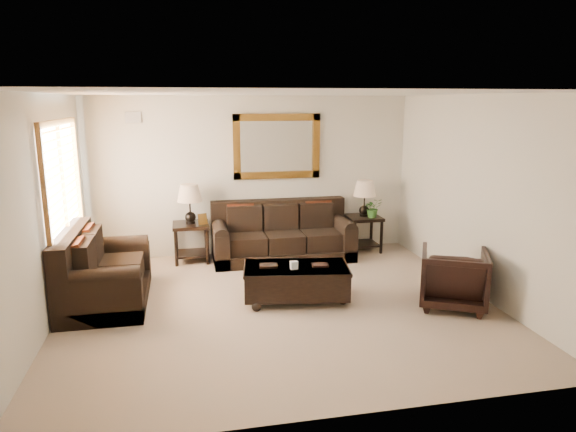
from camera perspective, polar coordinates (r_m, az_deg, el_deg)
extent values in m
cube|color=#88715E|center=(6.82, -1.01, -9.84)|extent=(5.50, 5.00, 0.01)
cube|color=white|center=(6.30, -1.11, 13.48)|extent=(5.50, 5.00, 0.01)
cube|color=beige|center=(8.86, -4.03, 4.46)|extent=(5.50, 0.01, 2.70)
cube|color=beige|center=(4.07, 5.45, -5.43)|extent=(5.50, 0.01, 2.70)
cube|color=beige|center=(6.52, -25.55, 0.27)|extent=(0.01, 5.00, 2.70)
cube|color=beige|center=(7.43, 20.30, 2.11)|extent=(0.01, 5.00, 2.70)
cube|color=white|center=(7.35, -23.96, 3.28)|extent=(0.01, 1.80, 1.50)
cube|color=brown|center=(7.27, -24.25, 9.44)|extent=(0.06, 1.96, 0.08)
cube|color=brown|center=(7.49, -23.16, -2.67)|extent=(0.06, 1.96, 0.08)
cube|color=brown|center=(6.43, -25.37, 1.95)|extent=(0.06, 0.08, 1.50)
cube|color=brown|center=(8.25, -22.39, 4.33)|extent=(0.06, 0.08, 1.50)
cube|color=brown|center=(7.34, -23.70, 3.29)|extent=(0.05, 0.05, 1.50)
cube|color=#523210|center=(8.84, -1.23, 7.73)|extent=(1.50, 0.06, 1.10)
cube|color=white|center=(8.85, -1.25, 7.74)|extent=(1.26, 0.01, 0.86)
cube|color=#999999|center=(8.71, -16.82, 10.43)|extent=(0.25, 0.02, 0.18)
cube|color=black|center=(8.70, -0.60, -4.14)|extent=(2.32, 1.00, 0.19)
cube|color=black|center=(8.91, -1.08, 0.37)|extent=(2.32, 0.23, 0.48)
cube|color=black|center=(8.52, -4.68, -2.88)|extent=(0.60, 0.82, 0.29)
cube|color=black|center=(8.61, -0.57, -2.67)|extent=(0.60, 0.82, 0.29)
cube|color=black|center=(8.75, 3.42, -2.45)|extent=(0.60, 0.82, 0.29)
cube|color=black|center=(8.51, -7.54, -3.33)|extent=(0.23, 1.00, 0.56)
cylinder|color=black|center=(8.44, -7.59, -1.50)|extent=(0.23, 0.98, 0.23)
cube|color=black|center=(8.90, 6.03, -2.59)|extent=(0.23, 1.00, 0.56)
cylinder|color=black|center=(8.83, 6.08, -0.83)|extent=(0.23, 0.98, 0.23)
cube|color=#5D1F0C|center=(8.62, -5.26, -0.13)|extent=(0.44, 0.20, 0.46)
cube|color=#5D1F0C|center=(8.87, 3.45, 0.26)|extent=(0.44, 0.20, 0.46)
cube|color=black|center=(7.30, -19.42, -8.21)|extent=(1.03, 1.74, 0.20)
cube|color=black|center=(7.18, -22.94, -3.51)|extent=(0.24, 1.74, 0.49)
cube|color=black|center=(6.92, -19.73, -7.23)|extent=(0.85, 0.61, 0.29)
cube|color=black|center=(7.51, -19.08, -5.62)|extent=(0.85, 0.61, 0.29)
cube|color=black|center=(6.54, -20.40, -8.96)|extent=(1.03, 0.24, 0.58)
cylinder|color=black|center=(6.44, -20.59, -6.57)|extent=(1.01, 0.24, 0.24)
cube|color=black|center=(7.94, -18.82, -5.02)|extent=(1.03, 0.24, 0.58)
cylinder|color=black|center=(7.86, -18.97, -3.02)|extent=(1.01, 0.24, 0.24)
cube|color=#5D1F0C|center=(6.79, -21.85, -4.35)|extent=(0.20, 0.46, 0.47)
cube|color=#5D1F0C|center=(7.49, -20.89, -2.73)|extent=(0.20, 0.46, 0.47)
cube|color=black|center=(8.60, -10.75, -0.99)|extent=(0.59, 0.59, 0.05)
cube|color=black|center=(8.72, -10.62, -4.09)|extent=(0.50, 0.50, 0.03)
cylinder|color=black|center=(8.44, -12.33, -3.57)|extent=(0.05, 0.05, 0.59)
cylinder|color=black|center=(8.44, -8.93, -3.42)|extent=(0.05, 0.05, 0.59)
cylinder|color=black|center=(8.92, -12.30, -2.69)|extent=(0.05, 0.05, 0.59)
cylinder|color=black|center=(8.92, -9.09, -2.54)|extent=(0.05, 0.05, 0.59)
sphere|color=black|center=(8.57, -10.79, -0.13)|extent=(0.18, 0.18, 0.18)
cylinder|color=black|center=(8.53, -10.84, 1.13)|extent=(0.03, 0.03, 0.38)
cone|color=#CCAB88|center=(8.49, -10.90, 2.54)|extent=(0.40, 0.40, 0.28)
cube|color=#523210|center=(8.47, -9.47, -0.33)|extent=(0.16, 0.11, 0.18)
cube|color=black|center=(9.14, 8.42, -0.18)|extent=(0.57, 0.57, 0.05)
cube|color=black|center=(9.26, 8.32, -3.04)|extent=(0.49, 0.49, 0.03)
cylinder|color=black|center=(8.91, 7.41, -2.55)|extent=(0.05, 0.05, 0.57)
cylinder|color=black|center=(9.08, 10.33, -2.37)|extent=(0.05, 0.05, 0.57)
cylinder|color=black|center=(9.36, 6.44, -1.78)|extent=(0.05, 0.05, 0.57)
cylinder|color=black|center=(9.52, 9.24, -1.62)|extent=(0.05, 0.05, 0.57)
sphere|color=black|center=(9.11, 8.44, 0.62)|extent=(0.18, 0.18, 0.18)
cylinder|color=black|center=(9.08, 8.48, 1.78)|extent=(0.02, 0.02, 0.37)
cone|color=#CCAB88|center=(9.04, 8.52, 3.07)|extent=(0.40, 0.40, 0.27)
sphere|color=black|center=(6.64, -3.52, -10.05)|extent=(0.13, 0.13, 0.13)
sphere|color=black|center=(6.88, 6.11, -9.26)|extent=(0.13, 0.13, 0.13)
sphere|color=black|center=(7.12, -4.13, -8.45)|extent=(0.13, 0.13, 0.13)
sphere|color=black|center=(7.34, 4.87, -7.79)|extent=(0.13, 0.13, 0.13)
cube|color=black|center=(6.89, 0.91, -7.12)|extent=(1.45, 0.92, 0.38)
cube|color=black|center=(6.83, 0.91, -5.77)|extent=(1.48, 0.94, 0.04)
cube|color=black|center=(6.80, -2.20, -5.54)|extent=(0.25, 0.19, 0.03)
cube|color=black|center=(6.85, 3.58, -5.47)|extent=(0.23, 0.18, 0.03)
cube|color=white|center=(6.70, 0.67, -5.49)|extent=(0.10, 0.07, 0.10)
imported|color=black|center=(6.98, 17.92, -6.29)|extent=(1.07, 1.04, 0.83)
imported|color=#2E5B1F|center=(9.06, 9.42, 0.68)|extent=(0.30, 0.34, 0.26)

